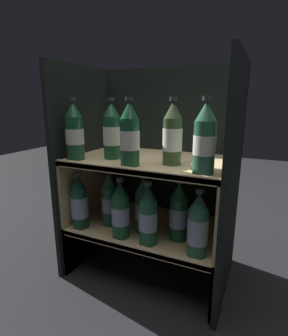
{
  "coord_description": "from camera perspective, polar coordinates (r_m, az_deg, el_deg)",
  "views": [
    {
      "loc": [
        0.42,
        -0.77,
        0.75
      ],
      "look_at": [
        0.0,
        0.14,
        0.49
      ],
      "focal_mm": 28.0,
      "sensor_mm": 36.0,
      "label": 1
    }
  ],
  "objects": [
    {
      "name": "ground_plane",
      "position": [
        1.16,
        -3.31,
        -26.18
      ],
      "size": [
        6.0,
        6.0,
        0.0
      ],
      "primitive_type": "plane",
      "color": "black"
    },
    {
      "name": "fridge_back_wall",
      "position": [
        1.3,
        5.11,
        0.92
      ],
      "size": [
        0.68,
        0.02,
        0.9
      ],
      "primitive_type": "cube",
      "color": "black",
      "rests_on": "ground_plane"
    },
    {
      "name": "fridge_side_left",
      "position": [
        1.27,
        -12.52,
        0.33
      ],
      "size": [
        0.02,
        0.45,
        0.9
      ],
      "primitive_type": "cube",
      "color": "black",
      "rests_on": "ground_plane"
    },
    {
      "name": "fridge_side_right",
      "position": [
        1.02,
        18.6,
        -3.4
      ],
      "size": [
        0.02,
        0.45,
        0.9
      ],
      "primitive_type": "cube",
      "color": "black",
      "rests_on": "ground_plane"
    },
    {
      "name": "shelf_lower",
      "position": [
        1.2,
        1.05,
        -14.09
      ],
      "size": [
        0.64,
        0.41,
        0.22
      ],
      "color": "#DBBC84",
      "rests_on": "ground_plane"
    },
    {
      "name": "shelf_upper",
      "position": [
        1.12,
        1.16,
        -4.81
      ],
      "size": [
        0.64,
        0.41,
        0.52
      ],
      "color": "#DBBC84",
      "rests_on": "ground_plane"
    },
    {
      "name": "bottle_upper_front_0",
      "position": [
        1.09,
        -14.89,
        7.51
      ],
      "size": [
        0.07,
        0.07,
        0.24
      ],
      "color": "#194C2D",
      "rests_on": "shelf_upper"
    },
    {
      "name": "bottle_upper_front_1",
      "position": [
        0.95,
        -3.12,
        7.03
      ],
      "size": [
        0.07,
        0.07,
        0.24
      ],
      "color": "#194C2D",
      "rests_on": "shelf_upper"
    },
    {
      "name": "bottle_upper_front_2",
      "position": [
        0.86,
        13.06,
        5.94
      ],
      "size": [
        0.07,
        0.07,
        0.24
      ],
      "color": "#285B42",
      "rests_on": "shelf_upper"
    },
    {
      "name": "bottle_upper_back_0",
      "position": [
        1.08,
        -7.01,
        7.8
      ],
      "size": [
        0.07,
        0.07,
        0.24
      ],
      "color": "#194C2D",
      "rests_on": "shelf_upper"
    },
    {
      "name": "bottle_upper_back_1",
      "position": [
        0.97,
        6.23,
        7.08
      ],
      "size": [
        0.07,
        0.07,
        0.24
      ],
      "color": "#384C28",
      "rests_on": "shelf_upper"
    },
    {
      "name": "bottle_lower_front_0",
      "position": [
        1.16,
        -13.88,
        -7.5
      ],
      "size": [
        0.07,
        0.07,
        0.24
      ],
      "color": "#144228",
      "rests_on": "shelf_lower"
    },
    {
      "name": "bottle_lower_front_1",
      "position": [
        1.05,
        -5.14,
        -9.35
      ],
      "size": [
        0.07,
        0.07,
        0.24
      ],
      "color": "#194C2D",
      "rests_on": "shelf_lower"
    },
    {
      "name": "bottle_lower_front_2",
      "position": [
        1.0,
        0.89,
        -10.54
      ],
      "size": [
        0.07,
        0.07,
        0.24
      ],
      "color": "#1E5638",
      "rests_on": "shelf_lower"
    },
    {
      "name": "bottle_lower_front_3",
      "position": [
        0.95,
        11.65,
        -12.39
      ],
      "size": [
        0.07,
        0.07,
        0.24
      ],
      "color": "#285B42",
      "rests_on": "shelf_lower"
    },
    {
      "name": "bottle_lower_back_0",
      "position": [
        1.16,
        -7.5,
        -7.03
      ],
      "size": [
        0.07,
        0.07,
        0.24
      ],
      "color": "#1E5638",
      "rests_on": "shelf_lower"
    },
    {
      "name": "bottle_lower_back_1",
      "position": [
        1.09,
        -0.28,
        -8.38
      ],
      "size": [
        0.07,
        0.07,
        0.24
      ],
      "color": "#285B42",
      "rests_on": "shelf_lower"
    },
    {
      "name": "bottle_lower_back_2",
      "position": [
        1.04,
        7.55,
        -9.7
      ],
      "size": [
        0.07,
        0.07,
        0.24
      ],
      "color": "#194C2D",
      "rests_on": "shelf_lower"
    }
  ]
}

